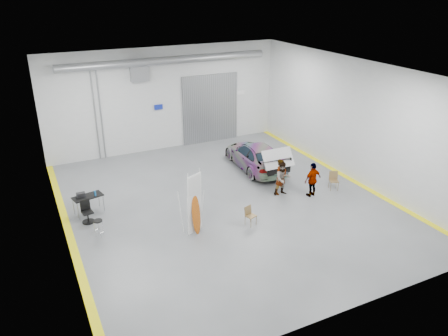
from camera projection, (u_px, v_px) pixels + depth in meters
name	position (u px, v px, depth m)	size (l,w,h in m)	color
ground	(226.00, 203.00, 19.96)	(16.00, 16.00, 0.00)	slate
room_shell	(210.00, 104.00, 20.28)	(14.02, 16.18, 6.01)	silver
sedan_car	(255.00, 156.00, 23.40)	(1.97, 4.85, 1.40)	silver
person_a	(281.00, 177.00, 20.47)	(0.64, 0.42, 1.75)	#8E6E4D
person_b	(283.00, 179.00, 20.41)	(0.81, 0.62, 1.65)	slate
person_c	(313.00, 180.00, 20.27)	(0.97, 0.40, 1.67)	brown
surfboard_display	(193.00, 210.00, 17.04)	(0.72, 0.44, 2.74)	white
folding_chair_near	(251.00, 219.00, 18.07)	(0.48, 0.51, 0.81)	brown
folding_chair_far	(333.00, 184.00, 21.13)	(0.55, 0.58, 0.88)	brown
shop_stool	(99.00, 228.00, 17.21)	(0.37, 0.37, 0.72)	black
work_table	(86.00, 196.00, 18.79)	(1.36, 0.88, 1.02)	gray
office_chair	(87.00, 213.00, 18.21)	(0.52, 0.52, 0.97)	black
trunk_lid	(278.00, 157.00, 21.32)	(1.64, 1.00, 0.04)	silver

